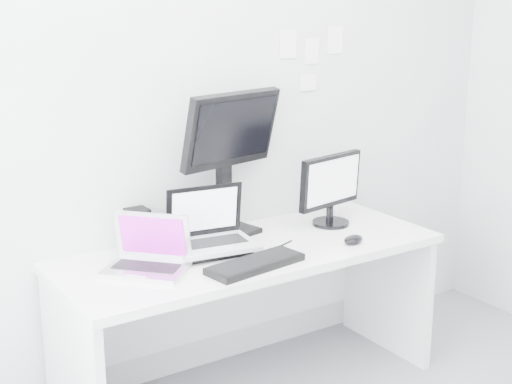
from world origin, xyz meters
The scene contains 13 objects.
back_wall centered at (0.00, 1.60, 1.35)m, with size 3.60×3.60×0.00m, color silver.
desk centered at (0.00, 1.25, 0.36)m, with size 1.80×0.70×0.73m, color white.
macbook centered at (-0.54, 1.23, 0.86)m, with size 0.34×0.25×0.25m, color #B4B3B8.
speaker centered at (-0.44, 1.52, 0.83)m, with size 0.10×0.10×0.19m, color black.
dell_laptop centered at (-0.18, 1.28, 0.88)m, with size 0.36×0.28×0.30m, color silver.
rear_monitor centered at (0.02, 1.47, 1.09)m, with size 0.53×0.19×0.72m, color black.
samsung_monitor centered at (0.54, 1.33, 0.92)m, with size 0.41×0.19×0.37m, color black.
keyboard centered at (-0.12, 1.03, 0.74)m, with size 0.45×0.16×0.03m, color black.
mouse centered at (0.44, 1.04, 0.75)m, with size 0.12×0.07×0.04m, color black.
wall_note_0 centered at (0.45, 1.59, 1.62)m, with size 0.10×0.00×0.14m, color white.
wall_note_1 centered at (0.60, 1.59, 1.58)m, with size 0.09×0.00×0.13m, color white.
wall_note_2 centered at (0.75, 1.59, 1.63)m, with size 0.10×0.00×0.14m, color white.
wall_note_3 centered at (0.58, 1.59, 1.42)m, with size 0.11×0.00×0.08m, color white.
Camera 1 is at (-1.76, -1.49, 1.87)m, focal length 52.41 mm.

